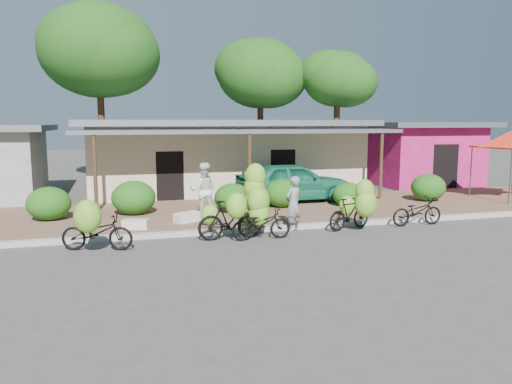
# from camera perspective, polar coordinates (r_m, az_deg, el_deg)

# --- Properties ---
(ground) EXTENTS (100.00, 100.00, 0.00)m
(ground) POSITION_cam_1_polar(r_m,az_deg,el_deg) (13.50, 6.14, -6.06)
(ground) COLOR #44423F
(ground) RESTS_ON ground
(sidewalk) EXTENTS (60.00, 6.00, 0.12)m
(sidewalk) POSITION_cam_1_polar(r_m,az_deg,el_deg) (18.11, 0.19, -2.19)
(sidewalk) COLOR #835C46
(sidewalk) RESTS_ON ground
(curb) EXTENTS (60.00, 0.25, 0.15)m
(curb) POSITION_cam_1_polar(r_m,az_deg,el_deg) (15.30, 3.33, -4.05)
(curb) COLOR #A8A399
(curb) RESTS_ON ground
(shop_main) EXTENTS (13.00, 8.50, 3.35)m
(shop_main) POSITION_cam_1_polar(r_m,az_deg,el_deg) (23.62, -3.83, 4.25)
(shop_main) COLOR beige
(shop_main) RESTS_ON ground
(shop_pink) EXTENTS (6.00, 6.00, 3.25)m
(shop_pink) POSITION_cam_1_polar(r_m,az_deg,el_deg) (27.85, 17.83, 4.35)
(shop_pink) COLOR #D62170
(shop_pink) RESTS_ON ground
(tree_far_center) EXTENTS (6.18, 6.14, 9.43)m
(tree_far_center) POSITION_cam_1_polar(r_m,az_deg,el_deg) (28.49, -17.95, 15.33)
(tree_far_center) COLOR #442E1B
(tree_far_center) RESTS_ON ground
(tree_center_right) EXTENTS (5.17, 5.05, 8.08)m
(tree_center_right) POSITION_cam_1_polar(r_m,az_deg,el_deg) (30.03, 0.09, 13.55)
(tree_center_right) COLOR #442E1B
(tree_center_right) RESTS_ON ground
(tree_near_right) EXTENTS (4.14, 3.94, 7.32)m
(tree_near_right) POSITION_cam_1_polar(r_m,az_deg,el_deg) (29.52, 8.88, 12.80)
(tree_near_right) COLOR #442E1B
(tree_near_right) RESTS_ON ground
(hedge_0) EXTENTS (1.39, 1.25, 1.09)m
(hedge_0) POSITION_cam_1_polar(r_m,az_deg,el_deg) (17.40, -22.61, -1.22)
(hedge_0) COLOR #1D5713
(hedge_0) RESTS_ON sidewalk
(hedge_1) EXTENTS (1.49, 1.34, 1.16)m
(hedge_1) POSITION_cam_1_polar(r_m,az_deg,el_deg) (17.55, -13.81, -0.63)
(hedge_1) COLOR #1D5713
(hedge_1) RESTS_ON sidewalk
(hedge_2) EXTENTS (1.30, 1.17, 1.01)m
(hedge_2) POSITION_cam_1_polar(r_m,az_deg,el_deg) (17.55, -2.69, -0.66)
(hedge_2) COLOR #1D5713
(hedge_2) RESTS_ON sidewalk
(hedge_3) EXTENTS (1.34, 1.21, 1.05)m
(hedge_3) POSITION_cam_1_polar(r_m,az_deg,el_deg) (18.57, 3.05, -0.13)
(hedge_3) COLOR #1D5713
(hedge_3) RESTS_ON sidewalk
(hedge_4) EXTENTS (1.16, 1.04, 0.90)m
(hedge_4) POSITION_cam_1_polar(r_m,az_deg,el_deg) (19.12, 10.42, -0.23)
(hedge_4) COLOR #1D5713
(hedge_4) RESTS_ON sidewalk
(hedge_5) EXTENTS (1.39, 1.25, 1.09)m
(hedge_5) POSITION_cam_1_polar(r_m,az_deg,el_deg) (21.16, 19.09, 0.50)
(hedge_5) COLOR #1D5713
(hedge_5) RESTS_ON sidewalk
(bike_far_left) EXTENTS (1.93, 1.47, 1.42)m
(bike_far_left) POSITION_cam_1_polar(r_m,az_deg,el_deg) (13.27, -17.91, -4.02)
(bike_far_left) COLOR black
(bike_far_left) RESTS_ON ground
(bike_left) EXTENTS (1.88, 1.18, 1.42)m
(bike_left) POSITION_cam_1_polar(r_m,az_deg,el_deg) (13.86, -2.83, -2.96)
(bike_left) COLOR black
(bike_left) RESTS_ON ground
(bike_center) EXTENTS (1.71, 1.17, 2.11)m
(bike_center) POSITION_cam_1_polar(r_m,az_deg,el_deg) (14.17, 0.20, -1.88)
(bike_center) COLOR black
(bike_center) RESTS_ON ground
(bike_right) EXTENTS (1.70, 1.37, 1.61)m
(bike_right) POSITION_cam_1_polar(r_m,az_deg,el_deg) (15.26, 11.35, -1.78)
(bike_right) COLOR black
(bike_right) RESTS_ON ground
(bike_far_right) EXTENTS (1.74, 0.62, 0.91)m
(bike_far_right) POSITION_cam_1_polar(r_m,az_deg,el_deg) (16.63, 17.92, -2.12)
(bike_far_right) COLOR black
(bike_far_right) RESTS_ON ground
(loose_banana_a) EXTENTS (0.50, 0.42, 0.62)m
(loose_banana_a) POSITION_cam_1_polar(r_m,az_deg,el_deg) (15.40, -5.43, -2.65)
(loose_banana_a) COLOR #88C431
(loose_banana_a) RESTS_ON sidewalk
(loose_banana_b) EXTENTS (0.52, 0.44, 0.64)m
(loose_banana_b) POSITION_cam_1_polar(r_m,az_deg,el_deg) (15.43, -5.23, -2.58)
(loose_banana_b) COLOR #88C431
(loose_banana_b) RESTS_ON sidewalk
(loose_banana_c) EXTENTS (0.54, 0.46, 0.68)m
(loose_banana_c) POSITION_cam_1_polar(r_m,az_deg,el_deg) (17.19, 10.35, -1.52)
(loose_banana_c) COLOR #88C431
(loose_banana_c) RESTS_ON sidewalk
(sack_near) EXTENTS (0.94, 0.76, 0.30)m
(sack_near) POSITION_cam_1_polar(r_m,az_deg,el_deg) (16.03, -7.82, -2.85)
(sack_near) COLOR silver
(sack_near) RESTS_ON sidewalk
(sack_far) EXTENTS (0.83, 0.59, 0.28)m
(sack_far) POSITION_cam_1_polar(r_m,az_deg,el_deg) (15.28, -13.60, -3.58)
(sack_far) COLOR silver
(sack_far) RESTS_ON sidewalk
(vendor) EXTENTS (0.73, 0.66, 1.68)m
(vendor) POSITION_cam_1_polar(r_m,az_deg,el_deg) (14.93, 4.28, -1.38)
(vendor) COLOR gray
(vendor) RESTS_ON ground
(bystander) EXTENTS (1.00, 0.84, 1.83)m
(bystander) POSITION_cam_1_polar(r_m,az_deg,el_deg) (16.48, -6.00, 0.18)
(bystander) COLOR white
(bystander) RESTS_ON sidewalk
(teal_van) EXTENTS (4.67, 1.97, 1.58)m
(teal_van) POSITION_cam_1_polar(r_m,az_deg,el_deg) (19.88, 4.28, 1.17)
(teal_van) COLOR #186C4F
(teal_van) RESTS_ON sidewalk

